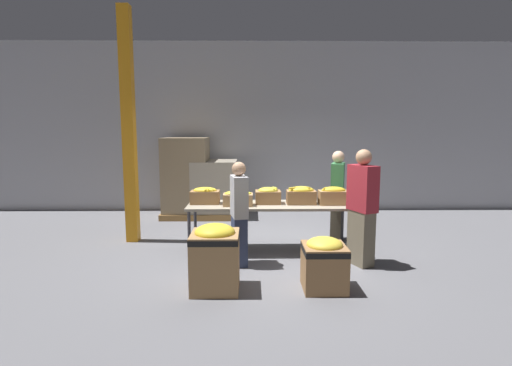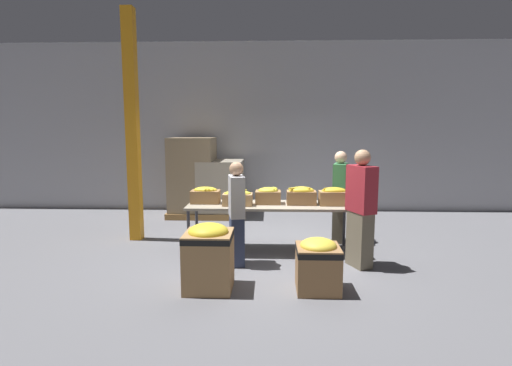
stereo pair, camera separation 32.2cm
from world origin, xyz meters
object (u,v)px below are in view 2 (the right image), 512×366
object	(u,v)px
banana_box_4	(334,196)
banana_box_0	(206,195)
volunteer_2	(340,197)
sorting_table	(270,207)
support_pillar	(133,127)
volunteer_1	(361,209)
donation_bin_1	(318,263)
pallet_stack_1	(193,177)
banana_box_3	(301,195)
banana_box_2	(268,195)
banana_box_1	(238,198)
volunteer_0	(237,214)
pallet_stack_0	(221,189)
donation_bin_0	(209,254)

from	to	relation	value
banana_box_4	banana_box_0	bearing A→B (deg)	177.45
banana_box_4	volunteer_2	xyz separation A→B (m)	(0.20, 0.62, -0.12)
sorting_table	support_pillar	world-z (taller)	support_pillar
banana_box_4	volunteer_1	bearing A→B (deg)	-66.98
donation_bin_1	pallet_stack_1	distance (m)	4.85
sorting_table	volunteer_2	distance (m)	1.35
banana_box_3	banana_box_4	bearing A→B (deg)	-5.12
banana_box_4	support_pillar	size ratio (longest dim) A/B	0.12
banana_box_2	banana_box_1	bearing A→B (deg)	-161.81
sorting_table	volunteer_0	world-z (taller)	volunteer_0
banana_box_0	volunteer_1	xyz separation A→B (m)	(2.34, -0.75, -0.07)
volunteer_1	pallet_stack_0	distance (m)	4.10
volunteer_2	donation_bin_1	world-z (taller)	volunteer_2
banana_box_1	volunteer_0	bearing A→B (deg)	-86.76
volunteer_2	pallet_stack_1	size ratio (longest dim) A/B	0.90
donation_bin_1	banana_box_4	bearing A→B (deg)	74.94
banana_box_4	pallet_stack_0	distance (m)	3.41
volunteer_2	pallet_stack_0	bearing A→B (deg)	-115.15
banana_box_1	pallet_stack_1	distance (m)	2.99
banana_box_4	banana_box_2	bearing A→B (deg)	174.91
banana_box_2	volunteer_1	size ratio (longest dim) A/B	0.24
banana_box_3	pallet_stack_0	xyz separation A→B (m)	(-1.62, 2.60, -0.30)
volunteer_0	support_pillar	bearing A→B (deg)	44.88
banana_box_0	pallet_stack_1	xyz separation A→B (m)	(-0.71, 2.56, -0.03)
banana_box_2	donation_bin_1	xyz separation A→B (m)	(0.62, -1.65, -0.56)
pallet_stack_1	sorting_table	bearing A→B (deg)	-56.06
sorting_table	pallet_stack_1	distance (m)	3.16
banana_box_4	donation_bin_1	bearing A→B (deg)	-105.06
banana_box_1	support_pillar	distance (m)	2.30
banana_box_3	pallet_stack_1	distance (m)	3.45
banana_box_1	pallet_stack_1	world-z (taller)	pallet_stack_1
sorting_table	banana_box_4	distance (m)	1.03
banana_box_4	banana_box_1	bearing A→B (deg)	-177.55
volunteer_1	volunteer_2	world-z (taller)	volunteer_1
donation_bin_1	pallet_stack_0	bearing A→B (deg)	112.20
banana_box_1	donation_bin_1	xyz separation A→B (m)	(1.10, -1.49, -0.54)
volunteer_1	pallet_stack_0	world-z (taller)	volunteer_1
support_pillar	volunteer_0	bearing A→B (deg)	-33.81
donation_bin_1	support_pillar	xyz separation A→B (m)	(-2.99, 2.20, 1.65)
banana_box_2	donation_bin_1	bearing A→B (deg)	-69.31
volunteer_1	donation_bin_0	distance (m)	2.26
donation_bin_0	donation_bin_1	xyz separation A→B (m)	(1.34, 0.00, -0.09)
banana_box_2	pallet_stack_0	bearing A→B (deg)	113.16
support_pillar	banana_box_0	bearing A→B (deg)	-22.17
sorting_table	volunteer_0	bearing A→B (deg)	-125.36
sorting_table	banana_box_4	size ratio (longest dim) A/B	5.68
pallet_stack_0	banana_box_4	bearing A→B (deg)	-51.12
banana_box_1	donation_bin_1	size ratio (longest dim) A/B	0.70
banana_box_1	banana_box_0	bearing A→B (deg)	163.72
sorting_table	donation_bin_0	size ratio (longest dim) A/B	3.17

